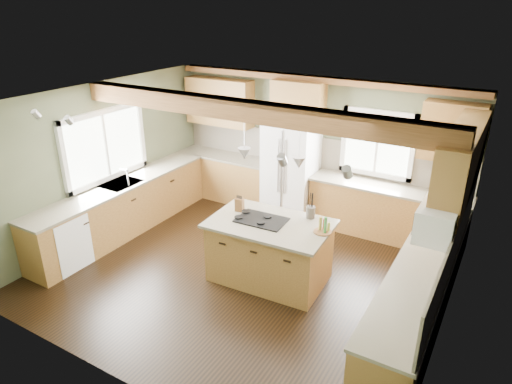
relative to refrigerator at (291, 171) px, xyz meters
The scene contains 37 objects.
floor 2.32m from the refrigerator, 81.95° to the right, with size 5.60×5.60×0.00m, color black.
ceiling 2.73m from the refrigerator, 81.95° to the right, with size 5.60×5.60×0.00m, color silver.
wall_back 0.63m from the refrigerator, 51.71° to the left, with size 5.60×5.60×0.00m, color #454D36.
wall_left 3.30m from the refrigerator, 139.70° to the right, with size 5.00×5.00×0.00m, color #454D36.
wall_right 3.78m from the refrigerator, 34.37° to the right, with size 5.00×5.00×0.00m, color #454D36.
ceiling_beam 2.62m from the refrigerator, 81.78° to the right, with size 5.55×0.26×0.26m, color #4F3016.
soffit_trim 1.69m from the refrigerator, 43.03° to the left, with size 5.55×0.20×0.10m, color #4F3016.
backsplash_back 0.57m from the refrigerator, 50.58° to the left, with size 5.58×0.03×0.58m, color brown.
backsplash_right 3.73m from the refrigerator, 33.86° to the right, with size 0.03×3.70×0.58m, color brown.
base_cab_back_left 1.56m from the refrigerator, behind, with size 2.02×0.60×0.88m, color brown.
counter_back_left 1.49m from the refrigerator, behind, with size 2.06×0.64×0.04m, color #4F4839.
base_cab_back_right 1.85m from the refrigerator, ahead, with size 2.62×0.60×0.88m, color brown.
counter_back_right 1.79m from the refrigerator, ahead, with size 2.66×0.64×0.04m, color #4F4839.
base_cab_left 3.06m from the refrigerator, 136.74° to the right, with size 0.60×3.70×0.88m, color brown.
counter_left 3.02m from the refrigerator, 136.74° to the right, with size 0.64×3.74×0.04m, color #4F4839.
base_cab_right 3.51m from the refrigerator, 36.47° to the right, with size 0.60×3.70×0.88m, color brown.
counter_right 3.48m from the refrigerator, 36.47° to the right, with size 0.64×3.74×0.04m, color #4F4839.
upper_cab_back_left 2.00m from the refrigerator, behind, with size 1.40×0.35×0.90m, color brown.
upper_cab_over_fridge 1.27m from the refrigerator, 90.00° to the left, with size 0.96×0.35×0.70m, color brown.
upper_cab_right 3.34m from the refrigerator, 22.64° to the right, with size 0.35×2.20×0.90m, color brown.
upper_cab_back_corner 2.81m from the refrigerator, ahead, with size 0.90×0.35×0.90m, color brown.
window_left 3.30m from the refrigerator, 140.15° to the right, with size 0.04×1.60×1.05m, color white.
window_back 1.63m from the refrigerator, 13.94° to the left, with size 1.10×0.04×1.00m, color white.
sink 3.02m from the refrigerator, 136.74° to the right, with size 0.50×0.65×0.03m, color #262628.
faucet 2.90m from the refrigerator, 134.30° to the right, with size 0.02×0.02×0.28m, color #B2B2B7.
dishwasher 4.05m from the refrigerator, 123.02° to the right, with size 0.60×0.60×0.84m, color white.
oven 4.40m from the refrigerator, 50.38° to the right, with size 0.60×0.72×0.84m, color white.
microwave 3.66m from the refrigerator, 37.00° to the right, with size 0.40×0.70×0.38m, color white.
pendant_left 2.33m from the refrigerator, 81.86° to the right, with size 0.18×0.18×0.16m, color #B2B2B7.
pendant_right 2.53m from the refrigerator, 61.87° to the right, with size 0.18×0.18×0.16m, color #B2B2B7.
refrigerator is the anchor object (origin of this frame).
island 2.24m from the refrigerator, 71.38° to the right, with size 1.60×0.98×0.88m, color brown.
island_top 2.19m from the refrigerator, 71.38° to the right, with size 1.71×1.09×0.04m, color #4F4839.
cooktop 2.16m from the refrigerator, 74.79° to the right, with size 0.69×0.46×0.02m, color black.
knife_block 1.98m from the refrigerator, 86.33° to the right, with size 0.12×0.09×0.20m, color brown.
utensil_crock 2.00m from the refrigerator, 55.63° to the right, with size 0.13×0.13×0.17m, color #3A332F.
bottle_tray 2.45m from the refrigerator, 53.64° to the right, with size 0.25×0.25×0.23m, color brown, non-canonical shape.
Camera 1 is at (3.12, -5.00, 3.84)m, focal length 32.00 mm.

